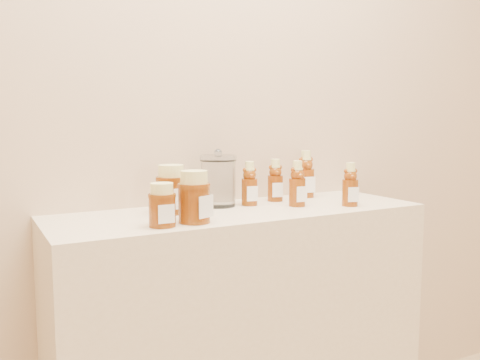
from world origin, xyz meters
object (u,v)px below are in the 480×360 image
display_table (241,345)px  bear_bottle_front_left (297,181)px  bear_bottle_back_left (249,181)px  glass_canister (218,179)px  honey_jar_left (162,205)px

display_table → bear_bottle_front_left: 0.57m
bear_bottle_back_left → glass_canister: bearing=170.2°
bear_bottle_back_left → honey_jar_left: bear_bottle_back_left is taller
bear_bottle_back_left → honey_jar_left: bearing=-144.8°
bear_bottle_back_left → bear_bottle_front_left: size_ratio=0.98×
display_table → bear_bottle_front_left: bear_bottle_front_left is taller
bear_bottle_front_left → honey_jar_left: (-0.50, -0.10, -0.03)m
display_table → honey_jar_left: honey_jar_left is taller
bear_bottle_back_left → bear_bottle_front_left: 0.16m
bear_bottle_front_left → glass_canister: 0.26m
display_table → bear_bottle_back_left: (0.07, 0.07, 0.53)m
display_table → glass_canister: bearing=107.7°
bear_bottle_back_left → glass_canister: size_ratio=0.90×
display_table → honey_jar_left: size_ratio=10.21×
bear_bottle_front_left → bear_bottle_back_left: bearing=147.0°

